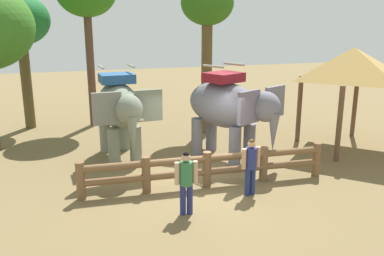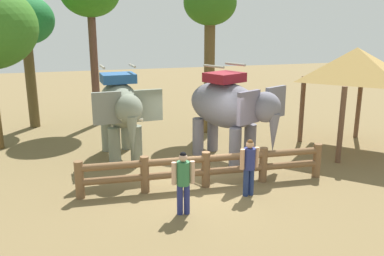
# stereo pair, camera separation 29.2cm
# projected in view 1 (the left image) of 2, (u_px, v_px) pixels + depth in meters

# --- Properties ---
(ground_plane) EXTENTS (60.00, 60.00, 0.00)m
(ground_plane) POSITION_uv_depth(u_px,v_px,m) (204.00, 183.00, 12.02)
(ground_plane) COLOR brown
(log_fence) EXTENTS (7.24, 0.67, 1.05)m
(log_fence) POSITION_uv_depth(u_px,v_px,m) (207.00, 167.00, 11.62)
(log_fence) COLOR brown
(log_fence) RESTS_ON ground
(elephant_near_left) EXTENTS (2.14, 3.76, 3.22)m
(elephant_near_left) POSITION_uv_depth(u_px,v_px,m) (120.00, 108.00, 13.61)
(elephant_near_left) COLOR gray
(elephant_near_left) RESTS_ON ground
(elephant_center) EXTENTS (2.93, 3.86, 3.27)m
(elephant_center) POSITION_uv_depth(u_px,v_px,m) (228.00, 108.00, 13.60)
(elephant_center) COLOR slate
(elephant_center) RESTS_ON ground
(tourist_woman_in_black) EXTENTS (0.56, 0.34, 1.60)m
(tourist_woman_in_black) POSITION_uv_depth(u_px,v_px,m) (251.00, 163.00, 10.98)
(tourist_woman_in_black) COLOR navy
(tourist_woman_in_black) RESTS_ON ground
(tourist_man_in_blue) EXTENTS (0.57, 0.35, 1.62)m
(tourist_man_in_blue) POSITION_uv_depth(u_px,v_px,m) (186.00, 179.00, 9.86)
(tourist_man_in_blue) COLOR navy
(tourist_man_in_blue) RESTS_ON ground
(thatched_shelter) EXTENTS (3.56, 3.56, 3.75)m
(thatched_shelter) POSITION_uv_depth(u_px,v_px,m) (353.00, 64.00, 14.63)
(thatched_shelter) COLOR brown
(thatched_shelter) RESTS_ON ground
(tree_far_left) EXTENTS (2.47, 2.47, 5.75)m
(tree_far_left) POSITION_uv_depth(u_px,v_px,m) (20.00, 23.00, 17.14)
(tree_far_left) COLOR brown
(tree_far_left) RESTS_ON ground
(tree_back_center) EXTENTS (2.13, 2.13, 6.27)m
(tree_back_center) POSITION_uv_depth(u_px,v_px,m) (207.00, 10.00, 16.28)
(tree_back_center) COLOR brown
(tree_back_center) RESTS_ON ground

